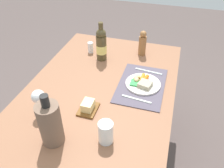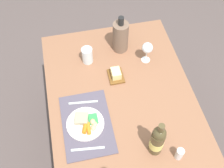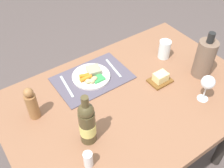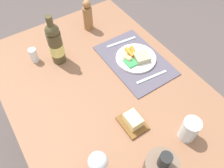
{
  "view_description": "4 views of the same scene",
  "coord_description": "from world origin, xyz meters",
  "px_view_note": "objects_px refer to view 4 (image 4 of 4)",
  "views": [
    {
      "loc": [
        -1.09,
        -0.4,
        1.69
      ],
      "look_at": [
        0.01,
        -0.07,
        0.8
      ],
      "focal_mm": 36.78,
      "sensor_mm": 36.0,
      "label": 1
    },
    {
      "loc": [
        0.9,
        -0.27,
        2.3
      ],
      "look_at": [
        -0.09,
        -0.05,
        0.87
      ],
      "focal_mm": 45.49,
      "sensor_mm": 36.0,
      "label": 2
    },
    {
      "loc": [
        0.66,
        0.77,
        1.85
      ],
      "look_at": [
        0.1,
        -0.04,
        0.88
      ],
      "focal_mm": 42.74,
      "sensor_mm": 36.0,
      "label": 3
    },
    {
      "loc": [
        -0.56,
        0.34,
        1.69
      ],
      "look_at": [
        -0.02,
        -0.02,
        0.83
      ],
      "focal_mm": 35.76,
      "sensor_mm": 36.0,
      "label": 4
    }
  ],
  "objects_px": {
    "wine_glass": "(98,162)",
    "butter_dish": "(133,121)",
    "knife": "(121,42)",
    "wine_bottle": "(55,44)",
    "dinner_plate": "(136,57)",
    "dining_table": "(107,102)",
    "water_tumbler": "(189,130)",
    "salt_shaker": "(34,55)",
    "pepper_mill": "(88,16)",
    "fork": "(152,77)"
  },
  "relations": [
    {
      "from": "wine_glass",
      "to": "butter_dish",
      "type": "distance_m",
      "value": 0.28
    },
    {
      "from": "knife",
      "to": "wine_bottle",
      "type": "xyz_separation_m",
      "value": [
        0.08,
        0.37,
        0.11
      ]
    },
    {
      "from": "wine_bottle",
      "to": "dinner_plate",
      "type": "bearing_deg",
      "value": -123.42
    },
    {
      "from": "dining_table",
      "to": "water_tumbler",
      "type": "relative_size",
      "value": 11.54
    },
    {
      "from": "dining_table",
      "to": "dinner_plate",
      "type": "xyz_separation_m",
      "value": [
        0.1,
        -0.26,
        0.11
      ]
    },
    {
      "from": "wine_bottle",
      "to": "salt_shaker",
      "type": "distance_m",
      "value": 0.16
    },
    {
      "from": "wine_bottle",
      "to": "wine_glass",
      "type": "bearing_deg",
      "value": 168.36
    },
    {
      "from": "water_tumbler",
      "to": "pepper_mill",
      "type": "distance_m",
      "value": 0.88
    },
    {
      "from": "knife",
      "to": "fork",
      "type": "bearing_deg",
      "value": -177.43
    },
    {
      "from": "wine_bottle",
      "to": "pepper_mill",
      "type": "bearing_deg",
      "value": -61.09
    },
    {
      "from": "knife",
      "to": "pepper_mill",
      "type": "distance_m",
      "value": 0.27
    },
    {
      "from": "dinner_plate",
      "to": "pepper_mill",
      "type": "distance_m",
      "value": 0.41
    },
    {
      "from": "dining_table",
      "to": "fork",
      "type": "bearing_deg",
      "value": -102.59
    },
    {
      "from": "dining_table",
      "to": "salt_shaker",
      "type": "xyz_separation_m",
      "value": [
        0.41,
        0.22,
        0.13
      ]
    },
    {
      "from": "water_tumbler",
      "to": "wine_glass",
      "type": "relative_size",
      "value": 0.74
    },
    {
      "from": "fork",
      "to": "butter_dish",
      "type": "height_order",
      "value": "butter_dish"
    },
    {
      "from": "knife",
      "to": "butter_dish",
      "type": "bearing_deg",
      "value": 157.21
    },
    {
      "from": "knife",
      "to": "wine_glass",
      "type": "relative_size",
      "value": 1.17
    },
    {
      "from": "fork",
      "to": "salt_shaker",
      "type": "height_order",
      "value": "salt_shaker"
    },
    {
      "from": "water_tumbler",
      "to": "salt_shaker",
      "type": "height_order",
      "value": "water_tumbler"
    },
    {
      "from": "pepper_mill",
      "to": "dining_table",
      "type": "bearing_deg",
      "value": 160.24
    },
    {
      "from": "salt_shaker",
      "to": "knife",
      "type": "bearing_deg",
      "value": -106.96
    },
    {
      "from": "water_tumbler",
      "to": "wine_glass",
      "type": "xyz_separation_m",
      "value": [
        0.08,
        0.4,
        0.07
      ]
    },
    {
      "from": "wine_glass",
      "to": "pepper_mill",
      "type": "relative_size",
      "value": 0.83
    },
    {
      "from": "fork",
      "to": "wine_glass",
      "type": "height_order",
      "value": "wine_glass"
    },
    {
      "from": "knife",
      "to": "wine_bottle",
      "type": "distance_m",
      "value": 0.4
    },
    {
      "from": "pepper_mill",
      "to": "fork",
      "type": "bearing_deg",
      "value": -172.5
    },
    {
      "from": "wine_bottle",
      "to": "fork",
      "type": "bearing_deg",
      "value": -138.04
    },
    {
      "from": "salt_shaker",
      "to": "dining_table",
      "type": "bearing_deg",
      "value": -151.62
    },
    {
      "from": "wine_glass",
      "to": "wine_bottle",
      "type": "bearing_deg",
      "value": -11.64
    },
    {
      "from": "water_tumbler",
      "to": "wine_bottle",
      "type": "distance_m",
      "value": 0.78
    },
    {
      "from": "dining_table",
      "to": "pepper_mill",
      "type": "xyz_separation_m",
      "value": [
        0.49,
        -0.18,
        0.19
      ]
    },
    {
      "from": "fork",
      "to": "pepper_mill",
      "type": "height_order",
      "value": "pepper_mill"
    },
    {
      "from": "dinner_plate",
      "to": "butter_dish",
      "type": "height_order",
      "value": "butter_dish"
    },
    {
      "from": "dining_table",
      "to": "fork",
      "type": "distance_m",
      "value": 0.27
    },
    {
      "from": "dinner_plate",
      "to": "wine_bottle",
      "type": "bearing_deg",
      "value": 56.58
    },
    {
      "from": "knife",
      "to": "pepper_mill",
      "type": "relative_size",
      "value": 0.97
    },
    {
      "from": "knife",
      "to": "salt_shaker",
      "type": "relative_size",
      "value": 2.27
    },
    {
      "from": "dining_table",
      "to": "water_tumbler",
      "type": "height_order",
      "value": "water_tumbler"
    },
    {
      "from": "wine_glass",
      "to": "wine_bottle",
      "type": "relative_size",
      "value": 0.56
    },
    {
      "from": "dinner_plate",
      "to": "wine_bottle",
      "type": "relative_size",
      "value": 0.78
    },
    {
      "from": "knife",
      "to": "water_tumbler",
      "type": "distance_m",
      "value": 0.66
    },
    {
      "from": "dining_table",
      "to": "wine_glass",
      "type": "bearing_deg",
      "value": 143.04
    },
    {
      "from": "dinner_plate",
      "to": "fork",
      "type": "height_order",
      "value": "dinner_plate"
    },
    {
      "from": "salt_shaker",
      "to": "butter_dish",
      "type": "relative_size",
      "value": 0.65
    },
    {
      "from": "dining_table",
      "to": "fork",
      "type": "relative_size",
      "value": 7.53
    },
    {
      "from": "wine_bottle",
      "to": "water_tumbler",
      "type": "bearing_deg",
      "value": -159.93
    },
    {
      "from": "knife",
      "to": "butter_dish",
      "type": "distance_m",
      "value": 0.54
    },
    {
      "from": "wine_glass",
      "to": "wine_bottle",
      "type": "height_order",
      "value": "wine_bottle"
    },
    {
      "from": "wine_bottle",
      "to": "butter_dish",
      "type": "distance_m",
      "value": 0.57
    }
  ]
}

